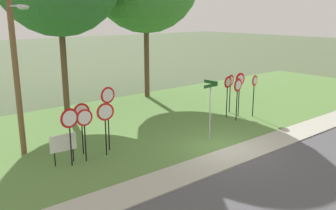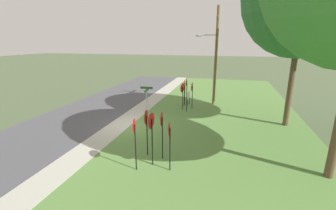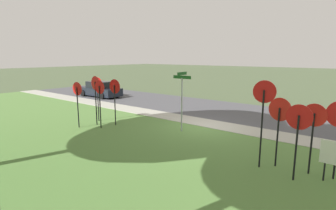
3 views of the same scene
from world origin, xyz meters
The scene contains 17 objects.
ground_plane centered at (0.00, 0.00, 0.00)m, with size 160.00×160.00×0.00m, color #4C5B3D.
road_asphalt centered at (0.00, -4.80, 0.01)m, with size 44.00×6.40×0.01m, color #4C4C51.
sidewalk_strip centered at (0.00, -0.80, 0.03)m, with size 44.00×1.60×0.06m, color #ADAA9E.
grass_median centered at (0.00, 6.00, 0.02)m, with size 44.00×12.00×0.04m, color #567F3D.
stop_sign_near_left centered at (-4.12, 3.13, 2.13)m, with size 0.72×0.12×2.88m.
stop_sign_near_right centered at (-5.25, 3.42, 1.69)m, with size 0.74×0.10×2.28m.
stop_sign_far_left centered at (-6.16, 2.59, 1.77)m, with size 0.79×0.13×2.37m.
stop_sign_far_center centered at (-5.50, 2.65, 1.65)m, with size 0.71×0.11×2.22m.
stop_sign_far_right centered at (-4.51, 2.71, 1.72)m, with size 0.76×0.16×2.31m.
yield_sign_near_left centered at (3.82, 2.56, 1.86)m, with size 0.75×0.12×2.44m.
yield_sign_near_right centered at (4.94, 4.05, 1.78)m, with size 0.68×0.13×2.34m.
yield_sign_far_left centered at (5.29, 2.55, 1.86)m, with size 0.64×0.14×2.47m.
yield_sign_far_right centered at (3.95, 3.41, 1.85)m, with size 0.68×0.12×2.43m.
yield_sign_center centered at (4.68, 3.12, 1.99)m, with size 0.76×0.11×2.60m.
street_name_post centered at (0.38, 1.34, 1.76)m, with size 0.96×0.82×2.89m.
utility_pole centered at (-7.21, 5.04, 4.69)m, with size 2.10×2.02×8.62m.
notice_board centered at (-6.33, 2.95, 0.87)m, with size 1.10×0.09×1.25m.
Camera 2 is at (13.94, 6.39, 5.76)m, focal length 24.44 mm.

